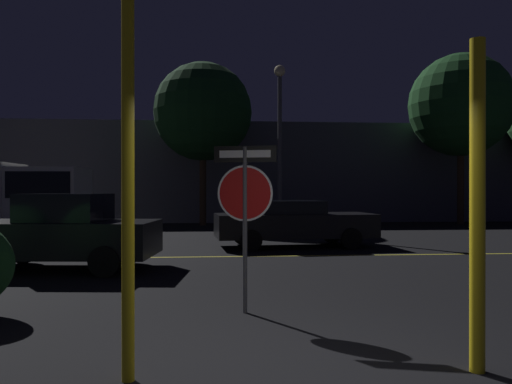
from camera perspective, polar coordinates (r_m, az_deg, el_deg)
The scene contains 11 objects.
ground_plane at distance 4.88m, azimuth 5.88°, elevation -19.72°, with size 260.00×260.00×0.00m, color black.
road_center_stripe at distance 12.64m, azimuth -0.80°, elevation -7.36°, with size 43.79×0.12×0.01m, color gold.
stop_sign at distance 6.76m, azimuth -1.26°, elevation -0.26°, with size 0.84×0.24×2.27m.
yellow_pole_left at distance 4.48m, azimuth -14.42°, elevation 0.42°, with size 0.11×0.11×3.36m, color yellow.
yellow_pole_right at distance 4.99m, azimuth 23.98°, elevation -1.40°, with size 0.14×0.14×3.05m, color yellow.
passing_car_2 at distance 11.23m, azimuth -21.31°, elevation -4.35°, with size 4.14×2.26×1.59m.
passing_car_3 at distance 14.75m, azimuth 4.33°, elevation -3.53°, with size 4.82×2.24×1.36m.
street_lamp at distance 19.23m, azimuth 2.74°, elevation 7.60°, with size 0.44×0.44×6.45m.
tree_1 at distance 26.65m, azimuth 22.35°, elevation 9.14°, with size 5.00×5.00×8.33m.
tree_2 at distance 24.16m, azimuth -6.09°, elevation 9.08°, with size 4.67×4.67×7.75m.
building_backdrop at distance 27.14m, azimuth -4.82°, elevation 2.18°, with size 38.72×3.22×5.22m, color #4C4C56.
Camera 1 is at (-0.84, -4.51, 1.66)m, focal length 35.00 mm.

